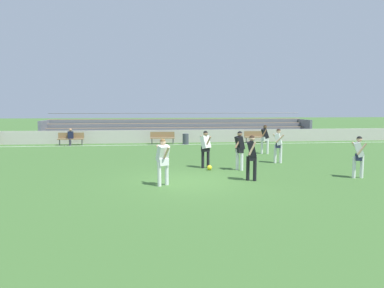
{
  "coord_description": "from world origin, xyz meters",
  "views": [
    {
      "loc": [
        -1.52,
        -12.73,
        2.7
      ],
      "look_at": [
        0.51,
        4.12,
        0.95
      ],
      "focal_mm": 33.11,
      "sensor_mm": 36.0,
      "label": 1
    }
  ],
  "objects_px": {
    "bleacher_stand": "(180,129)",
    "player_white_dropping_back": "(163,158)",
    "bench_near_wall_gap": "(162,137)",
    "bench_far_left": "(256,136)",
    "trash_bin": "(186,139)",
    "soccer_ball": "(209,168)",
    "spectator_seated": "(70,136)",
    "bench_centre_sideline": "(71,138)",
    "player_white_wide_left": "(278,143)",
    "player_white_deep_cover": "(206,146)",
    "player_dark_trailing_run": "(265,137)",
    "player_dark_challenging": "(252,154)",
    "player_white_pressing_high": "(359,153)",
    "player_dark_on_ball": "(240,147)"
  },
  "relations": [
    {
      "from": "bleacher_stand",
      "to": "player_white_dropping_back",
      "type": "xyz_separation_m",
      "value": [
        -2.1,
        -17.56,
        0.04
      ]
    },
    {
      "from": "bleacher_stand",
      "to": "bench_near_wall_gap",
      "type": "height_order",
      "value": "bleacher_stand"
    },
    {
      "from": "bench_far_left",
      "to": "trash_bin",
      "type": "height_order",
      "value": "bench_far_left"
    },
    {
      "from": "bench_near_wall_gap",
      "to": "soccer_ball",
      "type": "xyz_separation_m",
      "value": [
        1.61,
        -11.27,
        -0.44
      ]
    },
    {
      "from": "spectator_seated",
      "to": "soccer_ball",
      "type": "bearing_deg",
      "value": -53.74
    },
    {
      "from": "bench_near_wall_gap",
      "to": "bench_centre_sideline",
      "type": "bearing_deg",
      "value": 180.0
    },
    {
      "from": "bench_far_left",
      "to": "player_white_wide_left",
      "type": "xyz_separation_m",
      "value": [
        -1.88,
        -9.73,
        0.46
      ]
    },
    {
      "from": "player_white_deep_cover",
      "to": "player_dark_trailing_run",
      "type": "bearing_deg",
      "value": 46.26
    },
    {
      "from": "player_dark_challenging",
      "to": "player_white_pressing_high",
      "type": "distance_m",
      "value": 4.21
    },
    {
      "from": "spectator_seated",
      "to": "player_dark_on_ball",
      "type": "relative_size",
      "value": 0.71
    },
    {
      "from": "bench_centre_sideline",
      "to": "player_white_wide_left",
      "type": "bearing_deg",
      "value": -39.46
    },
    {
      "from": "bleacher_stand",
      "to": "bench_far_left",
      "type": "height_order",
      "value": "bleacher_stand"
    },
    {
      "from": "player_dark_challenging",
      "to": "player_white_wide_left",
      "type": "bearing_deg",
      "value": 57.55
    },
    {
      "from": "trash_bin",
      "to": "soccer_ball",
      "type": "xyz_separation_m",
      "value": [
        -0.08,
        -10.91,
        -0.28
      ]
    },
    {
      "from": "player_white_deep_cover",
      "to": "soccer_ball",
      "type": "distance_m",
      "value": 1.06
    },
    {
      "from": "spectator_seated",
      "to": "trash_bin",
      "type": "bearing_deg",
      "value": -1.68
    },
    {
      "from": "player_dark_trailing_run",
      "to": "bleacher_stand",
      "type": "bearing_deg",
      "value": 113.0
    },
    {
      "from": "bench_far_left",
      "to": "bench_near_wall_gap",
      "type": "bearing_deg",
      "value": 180.0
    },
    {
      "from": "bleacher_stand",
      "to": "player_dark_challenging",
      "type": "distance_m",
      "value": 17.15
    },
    {
      "from": "player_white_wide_left",
      "to": "player_white_pressing_high",
      "type": "relative_size",
      "value": 1.04
    },
    {
      "from": "player_dark_challenging",
      "to": "player_white_dropping_back",
      "type": "height_order",
      "value": "player_dark_challenging"
    },
    {
      "from": "bleacher_stand",
      "to": "soccer_ball",
      "type": "relative_size",
      "value": 100.33
    },
    {
      "from": "player_white_wide_left",
      "to": "soccer_ball",
      "type": "bearing_deg",
      "value": -157.23
    },
    {
      "from": "player_dark_trailing_run",
      "to": "player_white_dropping_back",
      "type": "xyz_separation_m",
      "value": [
        -6.24,
        -7.81,
        -0.04
      ]
    },
    {
      "from": "player_white_deep_cover",
      "to": "player_white_wide_left",
      "type": "relative_size",
      "value": 0.99
    },
    {
      "from": "player_dark_on_ball",
      "to": "player_dark_challenging",
      "type": "xyz_separation_m",
      "value": [
        -0.12,
        -2.21,
        -0.0
      ]
    },
    {
      "from": "bench_centre_sideline",
      "to": "player_dark_trailing_run",
      "type": "bearing_deg",
      "value": -27.06
    },
    {
      "from": "player_dark_trailing_run",
      "to": "bench_far_left",
      "type": "bearing_deg",
      "value": 77.43
    },
    {
      "from": "bleacher_stand",
      "to": "bench_far_left",
      "type": "distance_m",
      "value": 6.55
    },
    {
      "from": "spectator_seated",
      "to": "player_dark_on_ball",
      "type": "height_order",
      "value": "player_dark_on_ball"
    },
    {
      "from": "soccer_ball",
      "to": "player_white_dropping_back",
      "type": "bearing_deg",
      "value": -126.76
    },
    {
      "from": "bench_centre_sideline",
      "to": "player_dark_trailing_run",
      "type": "relative_size",
      "value": 1.06
    },
    {
      "from": "bench_centre_sideline",
      "to": "trash_bin",
      "type": "bearing_deg",
      "value": -2.48
    },
    {
      "from": "player_white_wide_left",
      "to": "spectator_seated",
      "type": "bearing_deg",
      "value": 140.88
    },
    {
      "from": "spectator_seated",
      "to": "player_white_deep_cover",
      "type": "distance_m",
      "value": 13.32
    },
    {
      "from": "bench_far_left",
      "to": "soccer_ball",
      "type": "distance_m",
      "value": 12.56
    },
    {
      "from": "player_dark_on_ball",
      "to": "bench_far_left",
      "type": "bearing_deg",
      "value": 69.63
    },
    {
      "from": "player_dark_trailing_run",
      "to": "player_white_pressing_high",
      "type": "distance_m",
      "value": 7.47
    },
    {
      "from": "player_white_wide_left",
      "to": "player_dark_challenging",
      "type": "bearing_deg",
      "value": -122.45
    },
    {
      "from": "bench_far_left",
      "to": "spectator_seated",
      "type": "xyz_separation_m",
      "value": [
        -13.71,
        -0.12,
        0.16
      ]
    },
    {
      "from": "player_white_deep_cover",
      "to": "bench_near_wall_gap",
      "type": "bearing_deg",
      "value": 98.11
    },
    {
      "from": "player_dark_challenging",
      "to": "soccer_ball",
      "type": "relative_size",
      "value": 7.68
    },
    {
      "from": "player_white_dropping_back",
      "to": "bench_far_left",
      "type": "bearing_deg",
      "value": 61.52
    },
    {
      "from": "player_white_pressing_high",
      "to": "bench_far_left",
      "type": "bearing_deg",
      "value": 89.33
    },
    {
      "from": "player_dark_challenging",
      "to": "player_white_dropping_back",
      "type": "bearing_deg",
      "value": -172.12
    },
    {
      "from": "bench_far_left",
      "to": "soccer_ball",
      "type": "xyz_separation_m",
      "value": [
        -5.53,
        -11.27,
        -0.44
      ]
    },
    {
      "from": "spectator_seated",
      "to": "soccer_ball",
      "type": "relative_size",
      "value": 5.5
    },
    {
      "from": "player_dark_on_ball",
      "to": "trash_bin",
      "type": "bearing_deg",
      "value": 96.21
    },
    {
      "from": "bench_centre_sideline",
      "to": "player_white_dropping_back",
      "type": "height_order",
      "value": "player_white_dropping_back"
    },
    {
      "from": "player_white_wide_left",
      "to": "player_white_dropping_back",
      "type": "bearing_deg",
      "value": -142.88
    }
  ]
}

